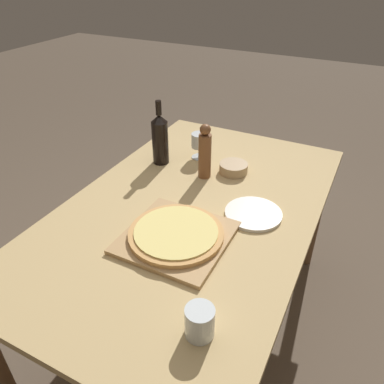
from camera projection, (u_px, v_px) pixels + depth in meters
ground_plane at (192, 323)px, 1.97m from camera, size 12.00×12.00×0.00m
dining_table at (191, 222)px, 1.61m from camera, size 0.99×1.60×0.76m
cutting_board at (176, 237)px, 1.38m from camera, size 0.37×0.37×0.02m
pizza at (176, 233)px, 1.37m from camera, size 0.35×0.35×0.02m
wine_bottle at (160, 138)px, 1.81m from camera, size 0.08×0.08×0.32m
pepper_mill at (205, 153)px, 1.70m from camera, size 0.06×0.06×0.26m
wine_glass at (200, 141)px, 1.87m from camera, size 0.08×0.08×0.13m
small_bowl at (233, 168)px, 1.78m from camera, size 0.13×0.13×0.05m
drinking_tumbler at (200, 322)px, 1.02m from camera, size 0.08×0.08×0.10m
dinner_plate at (253, 214)px, 1.50m from camera, size 0.23×0.23×0.01m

